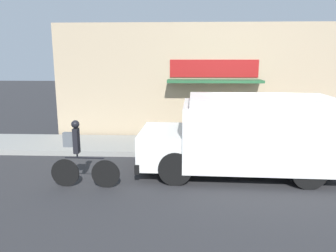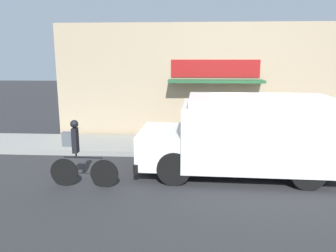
% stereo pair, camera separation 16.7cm
% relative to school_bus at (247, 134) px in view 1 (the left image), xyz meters
% --- Properties ---
extents(ground_plane, '(70.00, 70.00, 0.00)m').
position_rel_school_bus_xyz_m(ground_plane, '(0.46, 1.36, -1.15)').
color(ground_plane, '#2B2B2D').
extents(sidewalk, '(28.00, 2.35, 0.17)m').
position_rel_school_bus_xyz_m(sidewalk, '(0.46, 2.54, -1.06)').
color(sidewalk, gray).
rests_on(sidewalk, ground_plane).
extents(storefront, '(14.63, 0.98, 4.52)m').
position_rel_school_bus_xyz_m(storefront, '(0.43, 3.95, 1.12)').
color(storefront, tan).
rests_on(storefront, ground_plane).
extents(school_bus, '(5.46, 2.88, 2.18)m').
position_rel_school_bus_xyz_m(school_bus, '(0.00, 0.00, 0.00)').
color(school_bus, white).
rests_on(school_bus, ground_plane).
extents(cyclist, '(1.76, 0.20, 1.72)m').
position_rel_school_bus_xyz_m(cyclist, '(-4.34, -1.21, -0.34)').
color(cyclist, black).
rests_on(cyclist, ground_plane).
extents(trash_bin, '(0.55, 0.55, 0.85)m').
position_rel_school_bus_xyz_m(trash_bin, '(1.31, 3.06, -0.55)').
color(trash_bin, '#2D5138').
rests_on(trash_bin, sidewalk).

